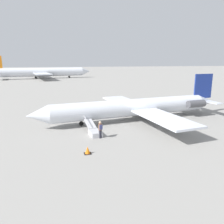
{
  "coord_description": "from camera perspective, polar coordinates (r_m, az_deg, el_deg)",
  "views": [
    {
      "loc": [
        10.72,
        25.64,
        7.52
      ],
      "look_at": [
        3.1,
        0.95,
        1.54
      ],
      "focal_mm": 35.0,
      "sensor_mm": 36.0,
      "label": 1
    }
  ],
  "objects": [
    {
      "name": "passenger",
      "position": [
        21.87,
        -3.09,
        -4.33
      ],
      "size": [
        0.36,
        0.55,
        1.74
      ],
      "rotation": [
        0.0,
        0.0,
        -1.5
      ],
      "color": "#23232D",
      "rests_on": "ground"
    },
    {
      "name": "airplane_taxiing_distant",
      "position": [
        105.0,
        -17.87,
        9.92
      ],
      "size": [
        44.67,
        34.07,
        9.89
      ],
      "rotation": [
        0.0,
        0.0,
        3.26
      ],
      "color": "silver",
      "rests_on": "ground"
    },
    {
      "name": "boarding_stairs",
      "position": [
        23.19,
        -4.69,
        -5.02
      ],
      "size": [
        1.31,
        4.07,
        1.53
      ],
      "rotation": [
        0.0,
        0.0,
        -1.5
      ],
      "color": "#B2B2B7",
      "rests_on": "ground"
    },
    {
      "name": "ground_plane",
      "position": [
        28.79,
        5.34,
        -2.18
      ],
      "size": [
        600.0,
        600.0,
        0.0
      ],
      "primitive_type": "plane",
      "color": "gray"
    },
    {
      "name": "traffic_cone_near_stairs",
      "position": [
        18.59,
        -6.41,
        -9.91
      ],
      "size": [
        0.59,
        0.59,
        0.64
      ],
      "color": "black",
      "rests_on": "ground"
    },
    {
      "name": "airplane_main",
      "position": [
        28.75,
        6.86,
        1.32
      ],
      "size": [
        26.43,
        20.08,
        5.81
      ],
      "rotation": [
        0.0,
        0.0,
        0.07
      ],
      "color": "silver",
      "rests_on": "ground"
    }
  ]
}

